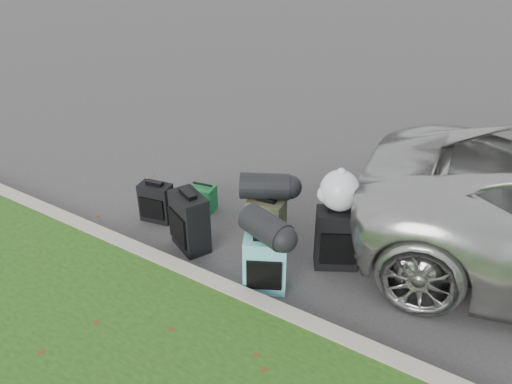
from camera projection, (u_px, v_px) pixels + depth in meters
The scene contains 12 objects.
ground at pixel (254, 241), 6.02m from camera, with size 120.00×120.00×0.00m, color #383535.
curb at pixel (203, 281), 5.25m from camera, with size 120.00×0.18×0.15m, color #9E937F.
suitcase_small_black at pixel (156, 202), 6.32m from camera, with size 0.40×0.22×0.50m, color black.
suitcase_large_black_left at pixel (190, 222), 5.75m from camera, with size 0.48×0.29×0.70m, color black.
suitcase_olive at pixel (266, 222), 5.86m from camera, with size 0.42×0.26×0.58m, color #363624.
suitcase_teal at pixel (265, 264), 5.11m from camera, with size 0.44×0.26×0.62m, color #51A3B0.
suitcase_large_black_right at pixel (337, 238), 5.45m from camera, with size 0.47×0.28×0.70m, color black.
tote_green at pixel (203, 198), 6.57m from camera, with size 0.30×0.24×0.34m, color #176830.
tote_navy at pixel (262, 209), 6.41m from camera, with size 0.24×0.19×0.26m, color #191752.
duffel_left at pixel (265, 186), 5.70m from camera, with size 0.31×0.31×0.57m, color black.
duffel_right at pixel (266, 227), 4.88m from camera, with size 0.29×0.29×0.52m, color black.
trash_bag at pixel (340, 191), 5.23m from camera, with size 0.43×0.43×0.43m, color silver.
Camera 1 is at (2.67, -4.17, 3.47)m, focal length 35.00 mm.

